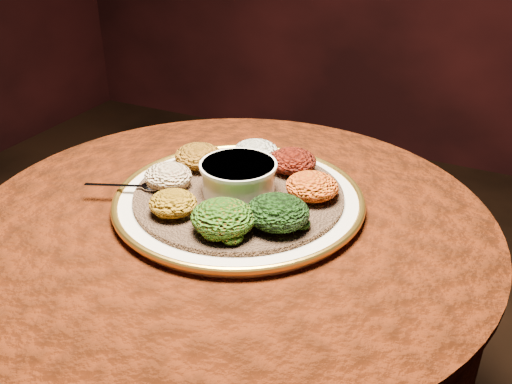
% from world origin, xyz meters
% --- Properties ---
extents(table, '(0.96, 0.96, 0.73)m').
position_xyz_m(table, '(0.00, 0.00, 0.55)').
color(table, black).
rests_on(table, ground).
extents(platter, '(0.58, 0.58, 0.02)m').
position_xyz_m(platter, '(-0.00, 0.04, 0.75)').
color(platter, silver).
rests_on(platter, table).
extents(injera, '(0.40, 0.40, 0.01)m').
position_xyz_m(injera, '(-0.00, 0.04, 0.76)').
color(injera, brown).
rests_on(injera, platter).
extents(stew_bowl, '(0.14, 0.14, 0.06)m').
position_xyz_m(stew_bowl, '(-0.00, 0.04, 0.80)').
color(stew_bowl, silver).
rests_on(stew_bowl, injera).
extents(spoon, '(0.14, 0.07, 0.01)m').
position_xyz_m(spoon, '(-0.17, -0.03, 0.77)').
color(spoon, silver).
rests_on(spoon, injera).
extents(portion_ayib, '(0.09, 0.09, 0.04)m').
position_xyz_m(portion_ayib, '(-0.03, 0.17, 0.78)').
color(portion_ayib, silver).
rests_on(portion_ayib, injera).
extents(portion_kitfo, '(0.10, 0.09, 0.05)m').
position_xyz_m(portion_kitfo, '(0.05, 0.16, 0.78)').
color(portion_kitfo, black).
rests_on(portion_kitfo, injera).
extents(portion_tikil, '(0.10, 0.09, 0.05)m').
position_xyz_m(portion_tikil, '(0.13, 0.08, 0.79)').
color(portion_tikil, '#C79310').
rests_on(portion_tikil, injera).
extents(portion_gomen, '(0.11, 0.10, 0.05)m').
position_xyz_m(portion_gomen, '(0.11, -0.04, 0.79)').
color(portion_gomen, black).
rests_on(portion_gomen, injera).
extents(portion_mixveg, '(0.11, 0.10, 0.05)m').
position_xyz_m(portion_mixveg, '(0.04, -0.09, 0.79)').
color(portion_mixveg, '#A33A0A').
rests_on(portion_mixveg, injera).
extents(portion_kik, '(0.09, 0.08, 0.04)m').
position_xyz_m(portion_kik, '(-0.07, -0.08, 0.78)').
color(portion_kik, '#9F6A0E').
rests_on(portion_kik, injera).
extents(portion_timatim, '(0.09, 0.09, 0.04)m').
position_xyz_m(portion_timatim, '(-0.13, 0.00, 0.78)').
color(portion_timatim, maroon).
rests_on(portion_timatim, injera).
extents(portion_shiro, '(0.10, 0.09, 0.05)m').
position_xyz_m(portion_shiro, '(-0.12, 0.10, 0.79)').
color(portion_shiro, '#8B5110').
rests_on(portion_shiro, injera).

